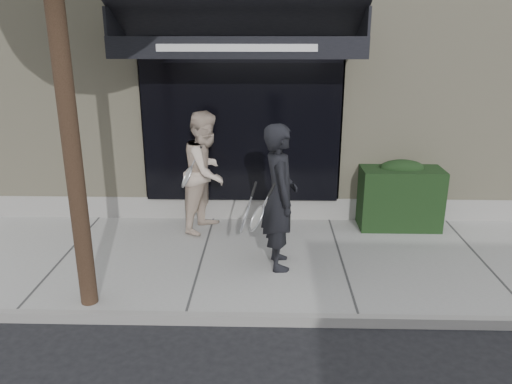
{
  "coord_description": "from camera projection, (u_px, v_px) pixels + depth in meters",
  "views": [
    {
      "loc": [
        -1.05,
        -6.55,
        3.27
      ],
      "look_at": [
        -1.24,
        0.6,
        0.91
      ],
      "focal_mm": 35.0,
      "sensor_mm": 36.0,
      "label": 1
    }
  ],
  "objects": [
    {
      "name": "ground",
      "position": [
        340.0,
        265.0,
        7.22
      ],
      "size": [
        80.0,
        80.0,
        0.0
      ],
      "primitive_type": "plane",
      "color": "black",
      "rests_on": "ground"
    },
    {
      "name": "sidewalk",
      "position": [
        341.0,
        261.0,
        7.2
      ],
      "size": [
        20.0,
        3.0,
        0.12
      ],
      "primitive_type": "cube",
      "color": "gray",
      "rests_on": "ground"
    },
    {
      "name": "curb",
      "position": [
        359.0,
        321.0,
        5.72
      ],
      "size": [
        20.0,
        0.1,
        0.14
      ],
      "primitive_type": "cube",
      "color": "gray",
      "rests_on": "ground"
    },
    {
      "name": "building_facade",
      "position": [
        316.0,
        53.0,
        11.06
      ],
      "size": [
        14.3,
        8.04,
        5.64
      ],
      "color": "#B8AE8C",
      "rests_on": "ground"
    },
    {
      "name": "hedge",
      "position": [
        399.0,
        195.0,
        8.17
      ],
      "size": [
        1.3,
        0.7,
        1.14
      ],
      "color": "black",
      "rests_on": "sidewalk"
    },
    {
      "name": "pedestrian_front",
      "position": [
        279.0,
        197.0,
        6.66
      ],
      "size": [
        0.83,
        0.96,
        1.99
      ],
      "color": "black",
      "rests_on": "sidewalk"
    },
    {
      "name": "pedestrian_back",
      "position": [
        207.0,
        172.0,
        7.93
      ],
      "size": [
        1.04,
        1.15,
        1.94
      ],
      "color": "beige",
      "rests_on": "sidewalk"
    }
  ]
}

